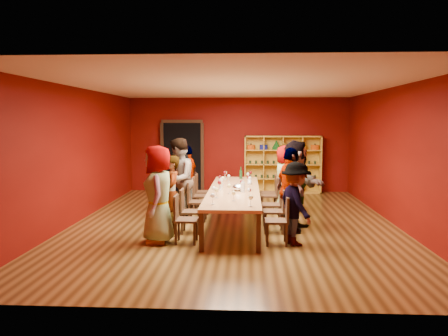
{
  "coord_description": "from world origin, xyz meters",
  "views": [
    {
      "loc": [
        0.3,
        -9.49,
        2.24
      ],
      "look_at": [
        -0.26,
        0.73,
        1.15
      ],
      "focal_mm": 35.0,
      "sensor_mm": 36.0,
      "label": 1
    }
  ],
  "objects": [
    {
      "name": "wine_glass_10",
      "position": [
        -0.28,
        1.82,
        0.9
      ],
      "size": [
        0.08,
        0.08,
        0.2
      ],
      "color": "silver",
      "rests_on": "tasting_table"
    },
    {
      "name": "chair_person_right_1",
      "position": [
        0.91,
        -0.77,
        0.5
      ],
      "size": [
        0.42,
        0.42,
        0.89
      ],
      "color": "black",
      "rests_on": "ground"
    },
    {
      "name": "wine_glass_15",
      "position": [
        -0.31,
        -1.08,
        0.9
      ],
      "size": [
        0.08,
        0.08,
        0.21
      ],
      "color": "silver",
      "rests_on": "tasting_table"
    },
    {
      "name": "person_right_0",
      "position": [
        1.18,
        -1.63,
        0.76
      ],
      "size": [
        0.69,
        1.06,
        1.52
      ],
      "primitive_type": "imported",
      "rotation": [
        0.0,
        0.0,
        1.89
      ],
      "color": "silver",
      "rests_on": "ground"
    },
    {
      "name": "wine_glass_14",
      "position": [
        0.33,
        -0.91,
        0.88
      ],
      "size": [
        0.07,
        0.07,
        0.18
      ],
      "color": "silver",
      "rests_on": "tasting_table"
    },
    {
      "name": "wine_glass_3",
      "position": [
        0.33,
        0.91,
        0.9
      ],
      "size": [
        0.08,
        0.08,
        0.2
      ],
      "color": "silver",
      "rests_on": "tasting_table"
    },
    {
      "name": "wine_glass_11",
      "position": [
        -0.33,
        -1.75,
        0.9
      ],
      "size": [
        0.08,
        0.08,
        0.21
      ],
      "color": "silver",
      "rests_on": "tasting_table"
    },
    {
      "name": "carafe_b",
      "position": [
        0.2,
        -0.32,
        0.86
      ],
      "size": [
        0.12,
        0.12,
        0.24
      ],
      "color": "silver",
      "rests_on": "tasting_table"
    },
    {
      "name": "person_right_3",
      "position": [
        1.21,
        1.12,
        0.83
      ],
      "size": [
        0.71,
        0.92,
        1.67
      ],
      "primitive_type": "imported",
      "rotation": [
        0.0,
        0.0,
        1.2
      ],
      "color": "pink",
      "rests_on": "ground"
    },
    {
      "name": "wine_glass_6",
      "position": [
        -0.08,
        -0.53,
        0.9
      ],
      "size": [
        0.08,
        0.08,
        0.21
      ],
      "color": "silver",
      "rests_on": "tasting_table"
    },
    {
      "name": "shelving_unit",
      "position": [
        1.4,
        4.32,
        0.98
      ],
      "size": [
        2.4,
        0.4,
        1.8
      ],
      "color": "gold",
      "rests_on": "ground"
    },
    {
      "name": "wine_glass_5",
      "position": [
        -0.38,
        -0.88,
        0.89
      ],
      "size": [
        0.08,
        0.08,
        0.2
      ],
      "color": "silver",
      "rests_on": "tasting_table"
    },
    {
      "name": "wine_glass_21",
      "position": [
        0.16,
        0.27,
        0.88
      ],
      "size": [
        0.07,
        0.07,
        0.18
      ],
      "color": "silver",
      "rests_on": "tasting_table"
    },
    {
      "name": "room_shell",
      "position": [
        0.0,
        0.0,
        1.5
      ],
      "size": [
        7.1,
        9.1,
        3.04
      ],
      "color": "#4C3214",
      "rests_on": "ground"
    },
    {
      "name": "person_right_4",
      "position": [
        1.3,
        1.56,
        0.85
      ],
      "size": [
        0.5,
        0.65,
        1.7
      ],
      "primitive_type": "imported",
      "rotation": [
        0.0,
        0.0,
        1.65
      ],
      "color": "#CA878A",
      "rests_on": "ground"
    },
    {
      "name": "wine_glass_12",
      "position": [
        0.32,
        -0.91,
        0.88
      ],
      "size": [
        0.07,
        0.07,
        0.18
      ],
      "color": "silver",
      "rests_on": "tasting_table"
    },
    {
      "name": "person_left_2",
      "position": [
        -1.26,
        0.18,
        0.94
      ],
      "size": [
        0.58,
        0.95,
        1.87
      ],
      "primitive_type": "imported",
      "rotation": [
        0.0,
        0.0,
        -1.66
      ],
      "color": "#515257",
      "rests_on": "ground"
    },
    {
      "name": "chair_person_right_4",
      "position": [
        0.91,
        1.56,
        0.5
      ],
      "size": [
        0.42,
        0.42,
        0.89
      ],
      "color": "black",
      "rests_on": "ground"
    },
    {
      "name": "wine_glass_8",
      "position": [
        0.38,
        1.98,
        0.89
      ],
      "size": [
        0.08,
        0.08,
        0.19
      ],
      "color": "silver",
      "rests_on": "tasting_table"
    },
    {
      "name": "tasting_table",
      "position": [
        0.0,
        0.0,
        0.7
      ],
      "size": [
        1.1,
        4.5,
        0.75
      ],
      "color": "#B67E4B",
      "rests_on": "ground"
    },
    {
      "name": "chair_person_right_0",
      "position": [
        0.91,
        -1.63,
        0.5
      ],
      "size": [
        0.42,
        0.42,
        0.89
      ],
      "color": "black",
      "rests_on": "ground"
    },
    {
      "name": "spittoon_bowl",
      "position": [
        0.11,
        -0.13,
        0.82
      ],
      "size": [
        0.29,
        0.29,
        0.16
      ],
      "primitive_type": "ellipsoid",
      "color": "silver",
      "rests_on": "tasting_table"
    },
    {
      "name": "wine_glass_16",
      "position": [
        0.34,
        -0.14,
        0.9
      ],
      "size": [
        0.08,
        0.08,
        0.21
      ],
      "color": "silver",
      "rests_on": "tasting_table"
    },
    {
      "name": "chair_person_right_3",
      "position": [
        0.91,
        1.12,
        0.5
      ],
      "size": [
        0.42,
        0.42,
        0.89
      ],
      "color": "black",
      "rests_on": "ground"
    },
    {
      "name": "wine_glass_2",
      "position": [
        -0.17,
        1.31,
        0.88
      ],
      "size": [
        0.07,
        0.07,
        0.18
      ],
      "color": "silver",
      "rests_on": "tasting_table"
    },
    {
      "name": "chair_person_right_2",
      "position": [
        0.91,
        -0.07,
        0.5
      ],
      "size": [
        0.42,
        0.42,
        0.89
      ],
      "color": "black",
      "rests_on": "ground"
    },
    {
      "name": "wine_glass_19",
      "position": [
        -0.31,
        -0.06,
        0.9
      ],
      "size": [
        0.09,
        0.09,
        0.21
      ],
      "color": "silver",
      "rests_on": "tasting_table"
    },
    {
      "name": "wine_glass_20",
      "position": [
        -0.3,
        1.75,
        0.91
      ],
      "size": [
        0.09,
        0.09,
        0.22
      ],
      "color": "silver",
      "rests_on": "tasting_table"
    },
    {
      "name": "chair_person_left_4",
      "position": [
        -0.91,
        1.6,
        0.5
      ],
      "size": [
        0.42,
        0.42,
        0.89
      ],
      "color": "black",
      "rests_on": "ground"
    },
    {
      "name": "person_right_2",
      "position": [
        1.34,
        -0.07,
        0.93
      ],
      "size": [
        1.02,
        1.78,
        1.85
      ],
      "primitive_type": "imported",
      "rotation": [
        0.0,
        0.0,
        1.9
      ],
      "color": "tan",
      "rests_on": "ground"
    },
    {
      "name": "chair_person_left_3",
      "position": [
        -0.91,
        1.0,
        0.5
      ],
      "size": [
        0.42,
        0.42,
        0.89
      ],
      "color": "black",
      "rests_on": "ground"
    },
    {
      "name": "wine_glass_9",
      "position": [
        -0.3,
        0.88,
        0.88
      ],
      "size": [
        0.07,
        0.07,
        0.18
      ],
      "color": "silver",
      "rests_on": "tasting_table"
    },
    {
      "name": "wine_glass_18",
      "position": [
        -0.29,
        -0.01,
        0.89
      ],
      "size": [
        0.08,
        0.08,
        0.2
      ],
      "color": "silver",
      "rests_on": "tasting_table"
    },
    {
      "name": "person_right_1",
      "position": [
        1.15,
        -0.77,
        0.86
      ],
      "size": [
        0.81,
        1.11,
        1.73
      ],
      "primitive_type": "imported",
      "rotation": [
        0.0,
        0.0,
        1.96
      ],
      "color": "#5D85BF",
      "rests_on": "ground"
    },
    {
      "name": "chair_person_left_2",
      "position": [
        -0.91,
        0.18,
        0.5
      ],
      "size": [
        0.42,
        0.42,
        0.89
      ],
      "color": "black",
      "rests_on": "ground"
    },
    {
      "name": "chair_person_left_1",
      "position": [
        -0.91,
        -0.89,
        0.5
      ],
      "size": [
        0.42,
        0.42,
        0.89
      ],
      "color": "black",
      "rests_on": "ground"
    },
    {
      "name": "wine_glass_13",
      "position": [
        0.36,
        -1.89,
        0.9
      ],
      "size": [
        0.08,
        0.08,
        0.21
      ],
      "color": "silver",
      "rests_on": "tasting_table"
    },
    {
      "name": "person_left_1",
      "position": [
        -1.24,
        -0.89,
        0.78
      ],
      "size": [
        0.54,
        0.65,
        1.56
      ],
      "primitive_type": "imported",
      "rotation": [
        0.0,
        0.0,
        -1.34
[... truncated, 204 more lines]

